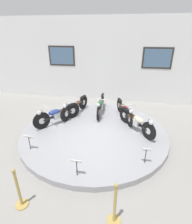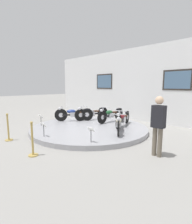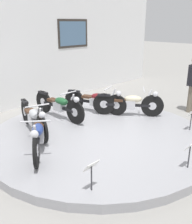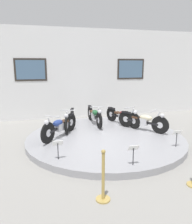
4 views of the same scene
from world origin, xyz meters
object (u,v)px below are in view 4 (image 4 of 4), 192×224
object	(u,v)px
info_placard_front_right	(177,135)
stanchion_post_left_of_entry	(103,184)
motorcycle_silver	(69,119)
motorcycle_maroon	(123,116)
motorcycle_cream	(143,120)
motorcycle_blue	(59,126)
info_placard_front_centre	(133,150)
info_placard_front_left	(58,146)
motorcycle_green	(95,115)

from	to	relation	value
info_placard_front_right	stanchion_post_left_of_entry	size ratio (longest dim) A/B	0.50
info_placard_front_right	motorcycle_silver	bearing A→B (deg)	136.70
info_placard_front_right	stanchion_post_left_of_entry	xyz separation A→B (m)	(-2.71, -1.67, -0.20)
motorcycle_maroon	motorcycle_cream	world-z (taller)	motorcycle_cream
motorcycle_blue	stanchion_post_left_of_entry	xyz separation A→B (m)	(0.49, -3.39, -0.23)
info_placard_front_right	stanchion_post_left_of_entry	bearing A→B (deg)	-148.39
motorcycle_maroon	info_placard_front_centre	distance (m)	3.53
info_placard_front_left	stanchion_post_left_of_entry	size ratio (longest dim) A/B	0.50
motorcycle_green	info_placard_front_right	xyz separation A→B (m)	(1.70, -2.96, -0.02)
info_placard_front_left	info_placard_front_centre	distance (m)	1.87
info_placard_front_left	info_placard_front_centre	world-z (taller)	same
info_placard_front_centre	info_placard_front_right	world-z (taller)	same
motorcycle_silver	motorcycle_maroon	world-z (taller)	motorcycle_silver
motorcycle_silver	info_placard_front_centre	distance (m)	3.53
motorcycle_cream	info_placard_front_centre	xyz separation A→B (m)	(-1.50, -2.49, -0.01)
motorcycle_green	info_placard_front_left	distance (m)	3.41
info_placard_front_left	info_placard_front_right	size ratio (longest dim) A/B	1.00
motorcycle_blue	motorcycle_silver	world-z (taller)	motorcycle_blue
motorcycle_silver	motorcycle_green	world-z (taller)	motorcycle_green
motorcycle_silver	stanchion_post_left_of_entry	distance (m)	4.26
motorcycle_green	motorcycle_maroon	distance (m)	1.11
motorcycle_cream	info_placard_front_left	xyz separation A→B (m)	(-3.20, -1.72, -0.01)
motorcycle_blue	motorcycle_green	distance (m)	1.94
motorcycle_blue	motorcycle_maroon	bearing A→B (deg)	18.85
motorcycle_cream	info_placard_front_right	size ratio (longest dim) A/B	3.14
motorcycle_blue	info_placard_front_centre	bearing A→B (deg)	-58.98
motorcycle_blue	info_placard_front_left	bearing A→B (deg)	-96.69
motorcycle_blue	motorcycle_silver	distance (m)	0.98
info_placard_front_right	motorcycle_blue	bearing A→B (deg)	151.74
motorcycle_blue	motorcycle_maroon	distance (m)	2.70
motorcycle_green	motorcycle_cream	size ratio (longest dim) A/B	1.24
motorcycle_silver	info_placard_front_right	bearing A→B (deg)	-43.30
motorcycle_silver	stanchion_post_left_of_entry	xyz separation A→B (m)	(0.04, -4.26, -0.22)
motorcycle_cream	motorcycle_maroon	bearing A→B (deg)	117.01
motorcycle_green	info_placard_front_left	bearing A→B (deg)	-119.93
motorcycle_silver	motorcycle_cream	xyz separation A→B (m)	(2.55, -0.88, -0.01)
stanchion_post_left_of_entry	info_placard_front_right	bearing A→B (deg)	31.61
motorcycle_cream	stanchion_post_left_of_entry	bearing A→B (deg)	-126.53
info_placard_front_left	info_placard_front_centre	size ratio (longest dim) A/B	1.00
motorcycle_silver	info_placard_front_left	xyz separation A→B (m)	(-0.65, -2.59, -0.02)
motorcycle_silver	info_placard_front_centre	bearing A→B (deg)	-72.66
motorcycle_silver	info_placard_front_right	xyz separation A→B (m)	(2.75, -2.59, -0.02)
motorcycle_cream	motorcycle_green	bearing A→B (deg)	140.43
motorcycle_silver	info_placard_front_left	bearing A→B (deg)	-104.07
stanchion_post_left_of_entry	info_placard_front_left	bearing A→B (deg)	112.60
motorcycle_green	motorcycle_maroon	xyz separation A→B (m)	(1.05, -0.36, -0.02)
info_placard_front_centre	motorcycle_silver	bearing A→B (deg)	107.34
motorcycle_cream	info_placard_front_right	world-z (taller)	motorcycle_cream
motorcycle_maroon	stanchion_post_left_of_entry	distance (m)	4.73
motorcycle_green	motorcycle_maroon	world-z (taller)	motorcycle_green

